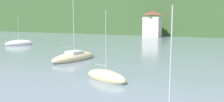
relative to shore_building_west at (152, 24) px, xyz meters
The scene contains 4 objects.
shore_building_west is the anchor object (origin of this frame).
sailboat_mid_2 56.43m from the shore_building_west, 82.86° to the right, with size 3.46×8.51×11.88m.
sailboat_far_4 48.48m from the shore_building_west, 112.49° to the right, with size 4.52×6.70×7.35m.
sailboat_mid_6 65.97m from the shore_building_west, 75.15° to the right, with size 5.22×2.80×7.02m.
Camera 1 is at (12.12, 22.88, 5.59)m, focal length 36.53 mm.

